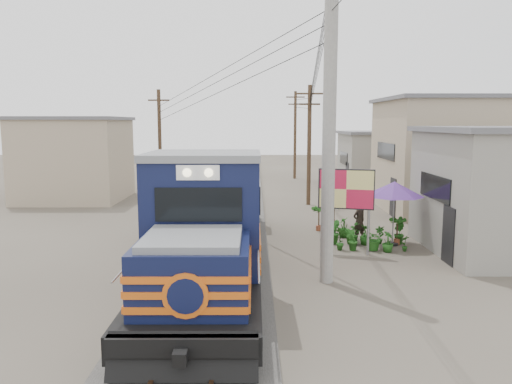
{
  "coord_description": "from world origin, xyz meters",
  "views": [
    {
      "loc": [
        1.3,
        -15.28,
        4.85
      ],
      "look_at": [
        1.36,
        3.7,
        2.2
      ],
      "focal_mm": 35.0,
      "sensor_mm": 36.0,
      "label": 1
    }
  ],
  "objects_px": {
    "market_umbrella": "(394,189)",
    "billboard": "(346,192)",
    "locomotive": "(216,217)",
    "vendor": "(359,221)"
  },
  "relations": [
    {
      "from": "market_umbrella",
      "to": "billboard",
      "type": "bearing_deg",
      "value": -149.67
    },
    {
      "from": "locomotive",
      "to": "billboard",
      "type": "xyz_separation_m",
      "value": [
        4.68,
        1.79,
        0.6
      ]
    },
    {
      "from": "market_umbrella",
      "to": "locomotive",
      "type": "bearing_deg",
      "value": -155.99
    },
    {
      "from": "locomotive",
      "to": "vendor",
      "type": "height_order",
      "value": "locomotive"
    },
    {
      "from": "billboard",
      "to": "market_umbrella",
      "type": "height_order",
      "value": "billboard"
    },
    {
      "from": "locomotive",
      "to": "vendor",
      "type": "distance_m",
      "value": 6.8
    },
    {
      "from": "locomotive",
      "to": "market_umbrella",
      "type": "bearing_deg",
      "value": 24.01
    },
    {
      "from": "billboard",
      "to": "vendor",
      "type": "xyz_separation_m",
      "value": [
        0.93,
        1.95,
        -1.5
      ]
    },
    {
      "from": "market_umbrella",
      "to": "vendor",
      "type": "xyz_separation_m",
      "value": [
        -1.19,
        0.71,
        -1.42
      ]
    },
    {
      "from": "locomotive",
      "to": "billboard",
      "type": "distance_m",
      "value": 5.05
    }
  ]
}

